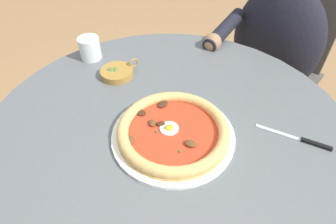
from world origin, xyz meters
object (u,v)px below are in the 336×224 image
at_px(cafe_chair_diner, 279,61).
at_px(pizza_on_plate, 173,131).
at_px(olive_pan, 117,72).
at_px(diner_person, 265,76).
at_px(water_glass, 90,50).
at_px(dining_table, 168,150).
at_px(steak_knife, 304,140).

bearing_deg(cafe_chair_diner, pizza_on_plate, 159.74).
xyz_separation_m(pizza_on_plate, olive_pan, (0.21, 0.26, -0.01)).
xyz_separation_m(pizza_on_plate, diner_person, (0.72, -0.26, -0.27)).
bearing_deg(water_glass, dining_table, -122.87).
relative_size(dining_table, diner_person, 0.93).
bearing_deg(water_glass, pizza_on_plate, -124.99).
bearing_deg(diner_person, water_glass, 123.82).
bearing_deg(steak_knife, pizza_on_plate, 104.55).
distance_m(pizza_on_plate, steak_knife, 0.35).
height_order(olive_pan, diner_person, diner_person).
bearing_deg(olive_pan, dining_table, -125.67).
relative_size(dining_table, water_glass, 13.18).
height_order(water_glass, steak_knife, water_glass).
height_order(pizza_on_plate, water_glass, water_glass).
bearing_deg(pizza_on_plate, dining_table, 33.66).
distance_m(dining_table, olive_pan, 0.32).
xyz_separation_m(pizza_on_plate, cafe_chair_diner, (0.85, -0.31, -0.25)).
height_order(water_glass, diner_person, diner_person).
xyz_separation_m(water_glass, cafe_chair_diner, (0.57, -0.71, -0.27)).
relative_size(dining_table, pizza_on_plate, 3.17).
height_order(pizza_on_plate, diner_person, diner_person).
height_order(dining_table, steak_knife, steak_knife).
bearing_deg(steak_knife, water_glass, 75.47).
bearing_deg(diner_person, olive_pan, 134.61).
bearing_deg(steak_knife, cafe_chair_diner, 1.85).
bearing_deg(cafe_chair_diner, steak_knife, -178.15).
bearing_deg(dining_table, olive_pan, 54.33).
xyz_separation_m(dining_table, water_glass, (0.24, 0.37, 0.15)).
relative_size(dining_table, cafe_chair_diner, 1.21).
height_order(steak_knife, diner_person, diner_person).
bearing_deg(pizza_on_plate, diner_person, -19.68).
distance_m(water_glass, olive_pan, 0.16).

